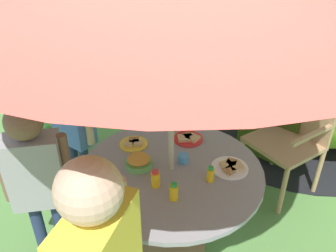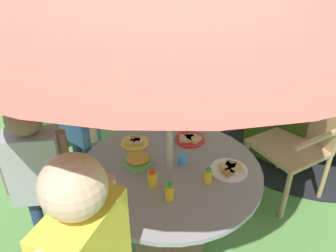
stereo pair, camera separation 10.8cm
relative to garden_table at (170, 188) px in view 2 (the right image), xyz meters
name	(u,v)px [view 2 (the right image)]	position (x,y,z in m)	size (l,w,h in m)	color
ground_plane	(169,244)	(0.00, 0.00, -0.55)	(10.00, 10.00, 0.02)	#548442
hedge_backdrop	(293,6)	(0.00, 3.44, 0.54)	(9.00, 0.70, 2.17)	#285623
garden_table	(170,188)	(0.00, 0.00, 0.00)	(1.19, 1.19, 0.71)	#93704C
wooden_chair	(298,136)	(0.63, 1.07, 0.01)	(0.70, 0.69, 0.97)	tan
dome_tent	(322,69)	(0.63, 2.04, 0.26)	(2.67, 2.67, 1.62)	#8CC633
potted_plant	(47,114)	(-1.70, 0.52, -0.15)	(0.55, 0.55, 0.70)	#595960
child_in_white_shirt	(188,103)	(-0.26, 0.81, 0.21)	(0.25, 0.38, 1.17)	#3F3F47
child_in_blue_shirt	(76,113)	(-0.92, 0.17, 0.25)	(0.42, 0.23, 1.24)	navy
child_in_grey_shirt	(36,167)	(-0.67, -0.48, 0.26)	(0.37, 0.33, 1.25)	navy
snack_bowl	(138,161)	(-0.20, -0.06, 0.20)	(0.18, 0.18, 0.08)	#66B259
plate_near_right	(190,139)	(-0.03, 0.36, 0.18)	(0.21, 0.21, 0.03)	red
plate_far_left	(135,142)	(-0.36, 0.14, 0.18)	(0.20, 0.20, 0.03)	yellow
plate_center_front	(230,169)	(0.35, 0.17, 0.18)	(0.24, 0.24, 0.03)	white
juice_bottle_near_left	(152,178)	(-0.01, -0.19, 0.22)	(0.06, 0.06, 0.12)	yellow
juice_bottle_far_right	(208,176)	(0.27, 0.00, 0.21)	(0.05, 0.05, 0.11)	yellow
juice_bottle_center_back	(103,205)	(-0.13, -0.52, 0.23)	(0.05, 0.05, 0.13)	yellow
juice_bottle_mid_left	(170,192)	(0.13, -0.24, 0.22)	(0.05, 0.05, 0.11)	yellow
cup_near	(182,159)	(0.04, 0.10, 0.19)	(0.07, 0.07, 0.06)	#4C99D8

